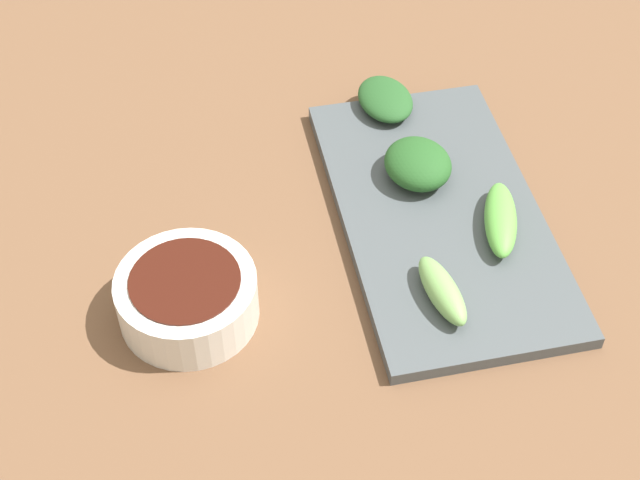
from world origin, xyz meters
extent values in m
cube|color=brown|center=(0.00, 0.00, 0.01)|extent=(2.10, 2.10, 0.02)
cylinder|color=silver|center=(-0.15, -0.03, 0.04)|extent=(0.11, 0.11, 0.04)
cylinder|color=#3C150D|center=(-0.15, -0.03, 0.05)|extent=(0.08, 0.08, 0.02)
cube|color=#474E52|center=(0.06, 0.02, 0.03)|extent=(0.16, 0.30, 0.01)
ellipsoid|color=#77AC5A|center=(0.04, -0.07, 0.04)|extent=(0.03, 0.07, 0.02)
ellipsoid|color=#245224|center=(0.05, 0.16, 0.04)|extent=(0.05, 0.07, 0.02)
ellipsoid|color=#245522|center=(0.05, 0.06, 0.05)|extent=(0.06, 0.07, 0.03)
ellipsoid|color=#5FAE44|center=(0.10, -0.01, 0.04)|extent=(0.05, 0.09, 0.02)
camera|label=1|loc=(-0.14, -0.49, 0.60)|focal=53.11mm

